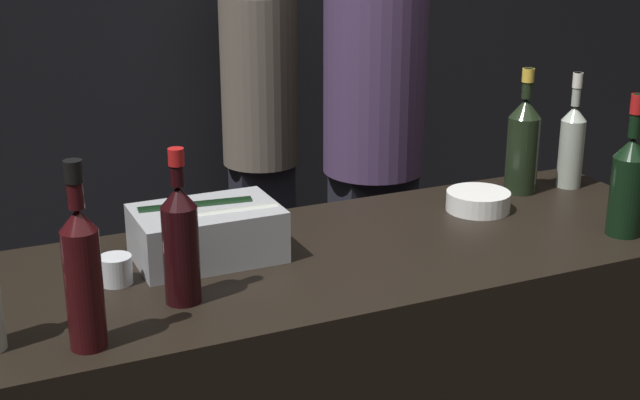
% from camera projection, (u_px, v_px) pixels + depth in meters
% --- Properties ---
extents(wall_back_chalkboard, '(6.40, 0.06, 2.80)m').
position_uv_depth(wall_back_chalkboard, '(122.00, 2.00, 3.71)').
color(wall_back_chalkboard, black).
rests_on(wall_back_chalkboard, ground_plane).
extents(ice_bin_with_bottles, '(0.32, 0.21, 0.13)m').
position_uv_depth(ice_bin_with_bottles, '(207.00, 230.00, 2.02)').
color(ice_bin_with_bottles, '#9EA0A5').
rests_on(ice_bin_with_bottles, bar_counter).
extents(bowl_white, '(0.17, 0.17, 0.05)m').
position_uv_depth(bowl_white, '(478.00, 200.00, 2.35)').
color(bowl_white, white).
rests_on(bowl_white, bar_counter).
extents(candle_votive, '(0.07, 0.07, 0.06)m').
position_uv_depth(candle_votive, '(116.00, 270.00, 1.90)').
color(candle_votive, silver).
rests_on(candle_votive, bar_counter).
extents(red_wine_bottle_tall, '(0.07, 0.07, 0.33)m').
position_uv_depth(red_wine_bottle_tall, '(181.00, 240.00, 1.78)').
color(red_wine_bottle_tall, black).
rests_on(red_wine_bottle_tall, bar_counter).
extents(red_wine_bottle_burgundy, '(0.08, 0.08, 0.35)m').
position_uv_depth(red_wine_bottle_burgundy, '(628.00, 182.00, 2.15)').
color(red_wine_bottle_burgundy, black).
rests_on(red_wine_bottle_burgundy, bar_counter).
extents(red_wine_bottle_black_foil, '(0.07, 0.07, 0.36)m').
position_uv_depth(red_wine_bottle_black_foil, '(83.00, 271.00, 1.59)').
color(red_wine_bottle_black_foil, black).
rests_on(red_wine_bottle_black_foil, bar_counter).
extents(champagne_bottle, '(0.09, 0.09, 0.35)m').
position_uv_depth(champagne_bottle, '(523.00, 143.00, 2.46)').
color(champagne_bottle, black).
rests_on(champagne_bottle, bar_counter).
extents(white_wine_bottle, '(0.07, 0.07, 0.33)m').
position_uv_depth(white_wine_bottle, '(572.00, 142.00, 2.51)').
color(white_wine_bottle, '#9EA899').
rests_on(white_wine_bottle, bar_counter).
extents(person_in_hoodie, '(0.32, 0.32, 1.65)m').
position_uv_depth(person_in_hoodie, '(260.00, 121.00, 3.72)').
color(person_in_hoodie, black).
rests_on(person_in_hoodie, ground_plane).
extents(person_blond_tee, '(0.37, 0.37, 1.83)m').
position_uv_depth(person_blond_tee, '(374.00, 125.00, 3.26)').
color(person_blond_tee, black).
rests_on(person_blond_tee, ground_plane).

